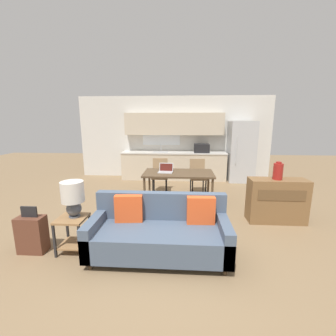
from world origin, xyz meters
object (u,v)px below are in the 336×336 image
(side_table, at_px, (73,229))
(table_lamp, at_px, (73,196))
(refrigerator, at_px, (241,152))
(dining_table, at_px, (178,175))
(dining_chair_far_right, at_px, (198,175))
(laptop, at_px, (166,170))
(vase, at_px, (278,171))
(couch, at_px, (160,232))
(dining_chair_far_left, at_px, (160,174))
(suitcase, at_px, (32,234))
(credenza, at_px, (277,200))

(side_table, distance_m, table_lamp, 0.50)
(refrigerator, distance_m, dining_table, 2.96)
(dining_table, relative_size, dining_chair_far_right, 1.71)
(laptop, bearing_deg, vase, -16.16)
(couch, xyz_separation_m, dining_chair_far_left, (-0.27, 2.85, 0.17))
(refrigerator, bearing_deg, suitcase, -133.00)
(suitcase, bearing_deg, couch, 1.88)
(refrigerator, relative_size, suitcase, 2.69)
(laptop, bearing_deg, credenza, -15.59)
(laptop, relative_size, suitcase, 0.48)
(dining_chair_far_right, bearing_deg, suitcase, -137.71)
(dining_table, bearing_deg, refrigerator, 49.07)
(credenza, xyz_separation_m, dining_chair_far_left, (-2.38, 1.63, 0.09))
(vase, height_order, dining_chair_far_left, vase)
(vase, xyz_separation_m, dining_chair_far_right, (-1.35, 1.61, -0.48))
(couch, distance_m, table_lamp, 1.34)
(dining_table, height_order, vase, vase)
(dining_chair_far_right, height_order, suitcase, dining_chair_far_right)
(couch, bearing_deg, dining_chair_far_right, 75.61)
(dining_chair_far_left, distance_m, laptop, 0.89)
(side_table, distance_m, dining_chair_far_left, 3.03)
(refrigerator, distance_m, suitcase, 5.94)
(dining_table, distance_m, laptop, 0.31)
(refrigerator, distance_m, dining_chair_far_right, 2.08)
(refrigerator, relative_size, table_lamp, 3.58)
(table_lamp, bearing_deg, suitcase, -170.94)
(dining_table, bearing_deg, dining_chair_far_left, 121.38)
(refrigerator, xyz_separation_m, table_lamp, (-3.41, -4.22, -0.10))
(dining_chair_far_right, relative_size, suitcase, 1.30)
(credenza, xyz_separation_m, vase, (-0.03, -0.01, 0.57))
(side_table, bearing_deg, table_lamp, 54.22)
(dining_table, height_order, credenza, credenza)
(dining_chair_far_left, height_order, laptop, laptop)
(table_lamp, bearing_deg, credenza, 19.48)
(dining_chair_far_right, bearing_deg, couch, -110.22)
(dining_table, bearing_deg, suitcase, -135.07)
(laptop, bearing_deg, refrigerator, 50.00)
(couch, height_order, table_lamp, table_lamp)
(suitcase, bearing_deg, laptop, 49.37)
(dining_table, relative_size, laptop, 4.59)
(refrigerator, bearing_deg, table_lamp, -128.95)
(table_lamp, distance_m, vase, 3.53)
(side_table, bearing_deg, vase, 19.93)
(dining_chair_far_left, bearing_deg, couch, -86.55)
(credenza, height_order, vase, vase)
(dining_table, bearing_deg, credenza, -23.17)
(credenza, bearing_deg, couch, -149.86)
(couch, xyz_separation_m, side_table, (-1.28, -0.00, 0.01))
(laptop, bearing_deg, dining_chair_far_right, 50.10)
(couch, distance_m, side_table, 1.28)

